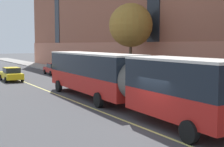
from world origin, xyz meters
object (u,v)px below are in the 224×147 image
parked_car_green_1 (133,85)px  parked_car_silver_0 (71,72)px  taxi_cab (11,74)px  parked_car_red_3 (54,69)px  street_tree_far_uptown (131,25)px  city_bus (116,76)px

parked_car_green_1 → parked_car_silver_0: bearing=89.8°
parked_car_silver_0 → taxi_cab: bearing=167.0°
parked_car_red_3 → taxi_cab: 8.24m
parked_car_green_1 → street_tree_far_uptown: 7.63m
city_bus → taxi_cab: 18.54m
parked_car_green_1 → parked_car_red_3: 19.29m
parked_car_silver_0 → parked_car_red_3: (0.08, 6.26, -0.00)m
parked_car_red_3 → street_tree_far_uptown: (2.82, -14.61, 5.26)m
parked_car_green_1 → taxi_cab: (-6.63, 14.58, -0.00)m
city_bus → parked_car_red_3: city_bus is taller
parked_car_green_1 → street_tree_far_uptown: street_tree_far_uptown is taller
parked_car_green_1 → taxi_cab: same height
street_tree_far_uptown → parked_car_red_3: bearing=100.9°
parked_car_silver_0 → street_tree_far_uptown: street_tree_far_uptown is taller
street_tree_far_uptown → city_bus: bearing=-129.2°
city_bus → parked_car_red_3: (4.05, 23.01, -1.26)m
parked_car_silver_0 → parked_car_green_1: 13.03m
city_bus → taxi_cab: (-2.72, 18.30, -1.26)m
parked_car_silver_0 → parked_car_green_1: size_ratio=0.99×
parked_car_red_3 → taxi_cab: (-6.76, -4.71, 0.00)m
parked_car_silver_0 → parked_car_green_1: same height
taxi_cab → city_bus: bearing=-81.5°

